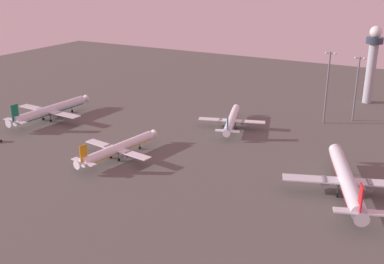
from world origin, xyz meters
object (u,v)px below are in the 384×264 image
(airplane_terminal_side, at_px, (50,111))
(airplane_mid_apron, at_px, (232,120))
(control_tower, at_px, (372,59))
(apron_light_east, at_px, (327,84))
(airplane_near_gate, at_px, (346,180))
(apron_light_central, at_px, (357,85))
(airplane_far_stand, at_px, (118,149))

(airplane_terminal_side, xyz_separation_m, airplane_mid_apron, (74.01, 28.44, -0.80))
(control_tower, relative_size, apron_light_east, 1.22)
(control_tower, height_order, airplane_mid_apron, control_tower)
(airplane_near_gate, xyz_separation_m, apron_light_east, (-21.97, 63.55, 12.62))
(control_tower, distance_m, apron_light_central, 33.85)
(apron_light_central, relative_size, apron_light_east, 0.91)
(airplane_mid_apron, xyz_separation_m, apron_light_central, (42.24, 34.31, 12.39))
(airplane_terminal_side, height_order, apron_light_central, apron_light_central)
(airplane_far_stand, xyz_separation_m, airplane_terminal_side, (-52.74, 20.53, 0.64))
(airplane_mid_apron, bearing_deg, control_tower, 40.11)
(airplane_terminal_side, height_order, airplane_mid_apron, airplane_terminal_side)
(control_tower, bearing_deg, airplane_terminal_side, -140.55)
(airplane_mid_apron, bearing_deg, airplane_far_stand, -131.07)
(control_tower, xyz_separation_m, airplane_near_gate, (11.20, -106.32, -17.02))
(airplane_terminal_side, xyz_separation_m, apron_light_central, (116.25, 62.75, 11.59))
(airplane_far_stand, xyz_separation_m, airplane_near_gate, (75.26, 10.31, 0.97))
(airplane_terminal_side, relative_size, airplane_mid_apron, 1.26)
(airplane_far_stand, height_order, airplane_mid_apron, airplane_far_stand)
(control_tower, bearing_deg, apron_light_east, -104.13)
(airplane_terminal_side, bearing_deg, airplane_mid_apron, 23.98)
(airplane_terminal_side, bearing_deg, airplane_far_stand, -18.31)
(airplane_far_stand, relative_size, apron_light_east, 1.22)
(airplane_mid_apron, bearing_deg, airplane_near_gate, -53.19)
(airplane_far_stand, height_order, airplane_near_gate, airplane_near_gate)
(apron_light_central, xyz_separation_m, apron_light_east, (-10.23, -9.42, 1.37))
(apron_light_central, bearing_deg, airplane_far_stand, -127.33)
(airplane_far_stand, height_order, apron_light_central, apron_light_central)
(airplane_far_stand, bearing_deg, control_tower, 69.37)
(control_tower, bearing_deg, airplane_near_gate, -83.99)
(airplane_terminal_side, relative_size, apron_light_central, 1.57)
(airplane_near_gate, bearing_deg, airplane_terminal_side, 155.19)
(airplane_near_gate, height_order, apron_light_central, apron_light_central)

